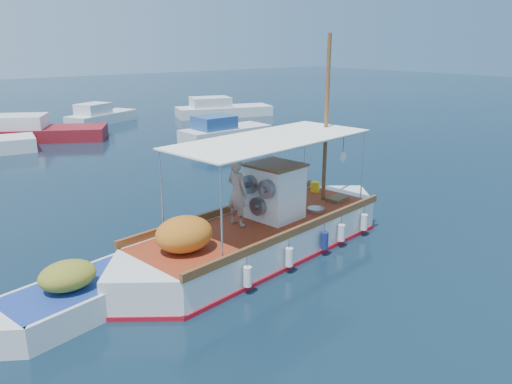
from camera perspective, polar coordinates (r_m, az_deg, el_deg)
ground at (r=15.56m, az=2.02°, el=-5.86°), size 160.00×160.00×0.00m
fishing_caique at (r=14.67m, az=0.55°, el=-4.90°), size 10.49×3.95×6.47m
dinghy at (r=12.66m, az=-17.60°, el=-10.75°), size 6.04×2.66×1.51m
bg_boat_n at (r=34.52m, az=-23.88°, el=6.25°), size 8.34×6.31×1.80m
bg_boat_ne at (r=31.59m, az=-3.76°, el=6.79°), size 5.84×2.40×1.80m
bg_boat_e at (r=42.03m, az=-4.00°, el=9.30°), size 8.19×4.81×1.80m
bg_boat_far_n at (r=39.80m, az=-17.35°, el=8.16°), size 6.03×4.32×1.80m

